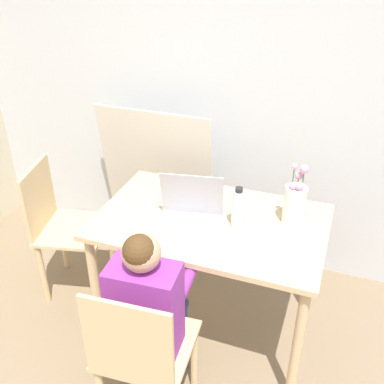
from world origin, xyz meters
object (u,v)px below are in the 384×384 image
(chair_spare, at_px, (64,227))
(person_seated, at_px, (150,303))
(chair_occupied, at_px, (142,354))
(water_bottle, at_px, (238,209))
(laptop, at_px, (190,213))
(flower_vase, at_px, (295,203))

(chair_spare, bearing_deg, person_seated, -137.36)
(chair_occupied, distance_m, water_bottle, 0.82)
(chair_occupied, bearing_deg, person_seated, -90.00)
(chair_spare, xyz_separation_m, person_seated, (0.88, -0.59, 0.19))
(chair_spare, distance_m, person_seated, 1.08)
(person_seated, xyz_separation_m, laptop, (0.00, 0.50, 0.17))
(chair_occupied, xyz_separation_m, flower_vase, (0.49, 0.80, 0.42))
(person_seated, relative_size, laptop, 2.87)
(flower_vase, bearing_deg, person_seated, -125.82)
(chair_spare, relative_size, water_bottle, 3.89)
(chair_spare, distance_m, flower_vase, 1.44)
(flower_vase, xyz_separation_m, water_bottle, (-0.26, -0.13, -0.02))
(chair_occupied, distance_m, laptop, 0.72)
(chair_occupied, xyz_separation_m, chair_spare, (-0.89, 0.71, 0.00))
(chair_occupied, relative_size, chair_spare, 1.00)
(chair_occupied, relative_size, laptop, 2.37)
(water_bottle, bearing_deg, chair_occupied, -108.65)
(laptop, bearing_deg, person_seated, -100.94)
(chair_occupied, xyz_separation_m, person_seated, (-0.01, 0.12, 0.19))
(laptop, relative_size, flower_vase, 1.11)
(chair_occupied, distance_m, chair_spare, 1.14)
(flower_vase, bearing_deg, water_bottle, -153.21)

